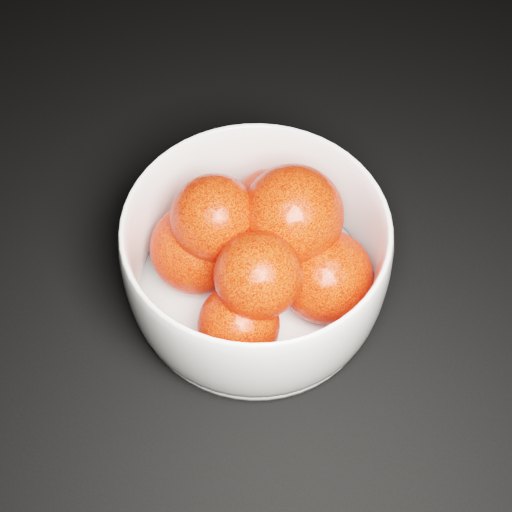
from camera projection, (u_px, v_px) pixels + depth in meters
The scene contains 3 objects.
ground at pixel (308, 271), 0.68m from camera, with size 3.00×3.00×0.00m, color black.
bowl at pixel (256, 260), 0.62m from camera, with size 0.23×0.23×0.11m.
orange_pile at pixel (260, 248), 0.61m from camera, with size 0.19×0.18×0.13m.
Camera 1 is at (0.19, -0.31, 0.57)m, focal length 50.00 mm.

